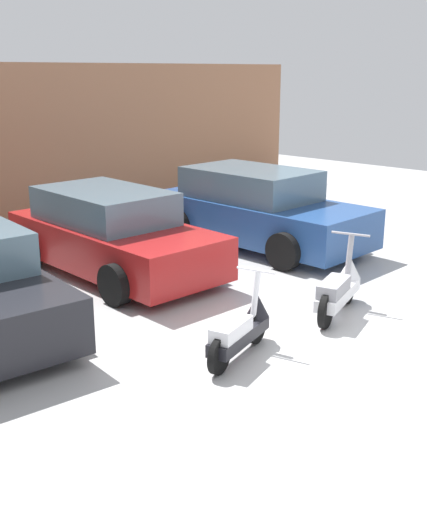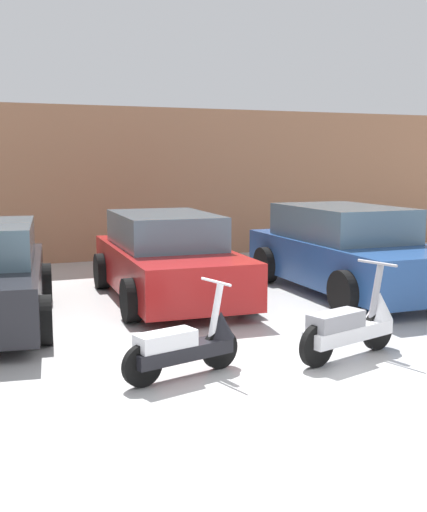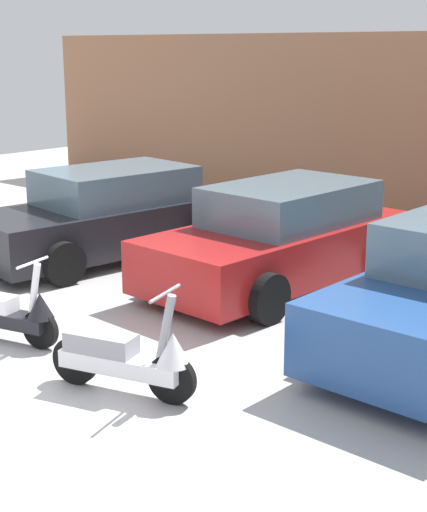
{
  "view_description": "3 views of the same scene",
  "coord_description": "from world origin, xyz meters",
  "px_view_note": "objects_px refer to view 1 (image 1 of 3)",
  "views": [
    {
      "loc": [
        -6.0,
        -3.87,
        3.21
      ],
      "look_at": [
        0.34,
        2.27,
        0.64
      ],
      "focal_mm": 45.0,
      "sensor_mm": 36.0,
      "label": 1
    },
    {
      "loc": [
        -2.9,
        -5.31,
        2.19
      ],
      "look_at": [
        0.02,
        2.15,
        0.99
      ],
      "focal_mm": 45.0,
      "sensor_mm": 36.0,
      "label": 2
    },
    {
      "loc": [
        6.1,
        -3.88,
        3.12
      ],
      "look_at": [
        0.45,
        2.56,
        0.82
      ],
      "focal_mm": 55.0,
      "sensor_mm": 36.0,
      "label": 3
    }
  ],
  "objects_px": {
    "scooter_front_left": "(241,328)",
    "scooter_front_right": "(340,287)",
    "car_rear_center": "(112,234)",
    "car_rear_right": "(258,209)"
  },
  "relations": [
    {
      "from": "scooter_front_right",
      "to": "car_rear_center",
      "type": "distance_m",
      "value": 3.85
    },
    {
      "from": "scooter_front_left",
      "to": "scooter_front_right",
      "type": "distance_m",
      "value": 1.94
    },
    {
      "from": "scooter_front_left",
      "to": "scooter_front_right",
      "type": "xyz_separation_m",
      "value": [
        1.94,
        -0.05,
        0.03
      ]
    },
    {
      "from": "scooter_front_left",
      "to": "car_rear_center",
      "type": "relative_size",
      "value": 0.33
    },
    {
      "from": "scooter_front_left",
      "to": "car_rear_center",
      "type": "height_order",
      "value": "car_rear_center"
    },
    {
      "from": "scooter_front_left",
      "to": "car_rear_right",
      "type": "relative_size",
      "value": 0.32
    },
    {
      "from": "scooter_front_right",
      "to": "car_rear_right",
      "type": "bearing_deg",
      "value": 41.21
    },
    {
      "from": "scooter_front_left",
      "to": "car_rear_right",
      "type": "height_order",
      "value": "car_rear_right"
    },
    {
      "from": "scooter_front_left",
      "to": "scooter_front_right",
      "type": "height_order",
      "value": "scooter_front_right"
    },
    {
      "from": "car_rear_right",
      "to": "scooter_front_right",
      "type": "bearing_deg",
      "value": -31.55
    }
  ]
}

